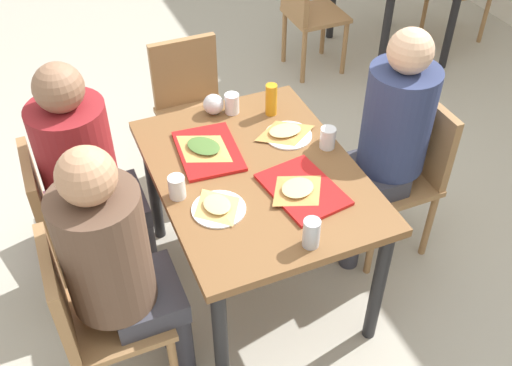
% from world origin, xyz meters
% --- Properties ---
extents(ground_plane, '(10.00, 10.00, 0.02)m').
position_xyz_m(ground_plane, '(0.00, 0.00, -0.01)').
color(ground_plane, '#B2AD9E').
extents(main_table, '(1.13, 0.85, 0.74)m').
position_xyz_m(main_table, '(0.00, 0.00, 0.64)').
color(main_table, brown).
rests_on(main_table, ground_plane).
extents(chair_near_left, '(0.40, 0.40, 0.85)m').
position_xyz_m(chair_near_left, '(-0.28, -0.81, 0.50)').
color(chair_near_left, '#9E7247').
rests_on(chair_near_left, ground_plane).
extents(chair_near_right, '(0.40, 0.40, 0.85)m').
position_xyz_m(chair_near_right, '(0.28, -0.81, 0.50)').
color(chair_near_right, '#9E7247').
rests_on(chair_near_right, ground_plane).
extents(chair_far_side, '(0.40, 0.40, 0.85)m').
position_xyz_m(chair_far_side, '(0.00, 0.81, 0.50)').
color(chair_far_side, '#9E7247').
rests_on(chair_far_side, ground_plane).
extents(chair_left_end, '(0.40, 0.40, 0.85)m').
position_xyz_m(chair_left_end, '(-0.95, 0.00, 0.50)').
color(chair_left_end, '#9E7247').
rests_on(chair_left_end, ground_plane).
extents(person_in_red, '(0.32, 0.42, 1.26)m').
position_xyz_m(person_in_red, '(-0.28, -0.67, 0.75)').
color(person_in_red, '#383842').
rests_on(person_in_red, ground_plane).
extents(person_in_brown_jacket, '(0.32, 0.42, 1.26)m').
position_xyz_m(person_in_brown_jacket, '(0.28, -0.67, 0.75)').
color(person_in_brown_jacket, '#383842').
rests_on(person_in_brown_jacket, ground_plane).
extents(person_far_side, '(0.32, 0.42, 1.26)m').
position_xyz_m(person_far_side, '(-0.00, 0.67, 0.75)').
color(person_far_side, '#383842').
rests_on(person_far_side, ground_plane).
extents(tray_red_near, '(0.38, 0.29, 0.02)m').
position_xyz_m(tray_red_near, '(-0.20, -0.15, 0.75)').
color(tray_red_near, red).
rests_on(tray_red_near, main_table).
extents(tray_red_far, '(0.39, 0.31, 0.02)m').
position_xyz_m(tray_red_far, '(0.20, 0.13, 0.75)').
color(tray_red_far, red).
rests_on(tray_red_far, main_table).
extents(paper_plate_center, '(0.22, 0.22, 0.01)m').
position_xyz_m(paper_plate_center, '(-0.17, 0.23, 0.74)').
color(paper_plate_center, white).
rests_on(paper_plate_center, main_table).
extents(paper_plate_near_edge, '(0.22, 0.22, 0.01)m').
position_xyz_m(paper_plate_near_edge, '(0.17, -0.23, 0.74)').
color(paper_plate_near_edge, white).
rests_on(paper_plate_near_edge, main_table).
extents(pizza_slice_a, '(0.29, 0.27, 0.02)m').
position_xyz_m(pizza_slice_a, '(-0.21, -0.16, 0.76)').
color(pizza_slice_a, tan).
rests_on(pizza_slice_a, tray_red_near).
extents(pizza_slice_b, '(0.23, 0.25, 0.02)m').
position_xyz_m(pizza_slice_b, '(0.20, 0.10, 0.76)').
color(pizza_slice_b, '#C68C47').
rests_on(pizza_slice_b, tray_red_far).
extents(pizza_slice_c, '(0.15, 0.22, 0.02)m').
position_xyz_m(pizza_slice_c, '(-0.19, 0.22, 0.75)').
color(pizza_slice_c, '#C68C47').
rests_on(pizza_slice_c, paper_plate_center).
extents(pizza_slice_d, '(0.20, 0.18, 0.02)m').
position_xyz_m(pizza_slice_d, '(0.16, -0.24, 0.75)').
color(pizza_slice_d, '#DBAD60').
rests_on(pizza_slice_d, paper_plate_near_edge).
extents(plastic_cup_a, '(0.07, 0.07, 0.10)m').
position_xyz_m(plastic_cup_a, '(-0.03, 0.36, 0.79)').
color(plastic_cup_a, white).
rests_on(plastic_cup_a, main_table).
extents(plastic_cup_b, '(0.07, 0.07, 0.10)m').
position_xyz_m(plastic_cup_b, '(0.03, -0.36, 0.79)').
color(plastic_cup_b, white).
rests_on(plastic_cup_b, main_table).
extents(plastic_cup_c, '(0.07, 0.07, 0.10)m').
position_xyz_m(plastic_cup_c, '(-0.45, 0.06, 0.79)').
color(plastic_cup_c, white).
rests_on(plastic_cup_c, main_table).
extents(soda_can, '(0.07, 0.07, 0.12)m').
position_xyz_m(soda_can, '(0.48, 0.02, 0.80)').
color(soda_can, '#B7BCC6').
rests_on(soda_can, main_table).
extents(condiment_bottle, '(0.06, 0.06, 0.16)m').
position_xyz_m(condiment_bottle, '(-0.37, 0.23, 0.82)').
color(condiment_bottle, orange).
rests_on(condiment_bottle, main_table).
extents(foil_bundle, '(0.10, 0.10, 0.10)m').
position_xyz_m(foil_bundle, '(-0.48, -0.02, 0.79)').
color(foil_bundle, silver).
rests_on(foil_bundle, main_table).
extents(handbag, '(0.35, 0.24, 0.28)m').
position_xyz_m(handbag, '(-0.63, -0.82, 0.14)').
color(handbag, '#592D38').
rests_on(handbag, ground_plane).
extents(background_chair_near, '(0.40, 0.40, 0.85)m').
position_xyz_m(background_chair_near, '(-1.80, 1.15, 0.50)').
color(background_chair_near, '#9E7247').
rests_on(background_chair_near, ground_plane).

